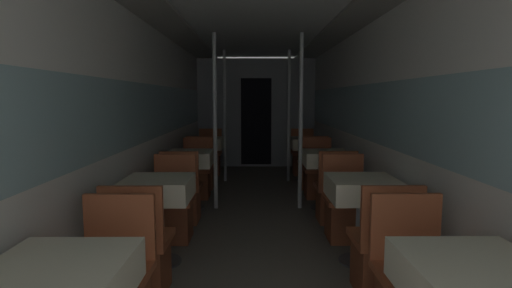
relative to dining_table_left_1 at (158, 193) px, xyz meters
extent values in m
cube|color=silver|center=(-0.37, 1.10, 0.51)|extent=(0.05, 10.03, 2.27)
cube|color=#9EC6D1|center=(-0.36, 1.10, 0.66)|extent=(0.03, 9.22, 0.63)
cube|color=silver|center=(2.15, 1.10, 0.51)|extent=(0.05, 10.03, 2.27)
cube|color=#9EC6D1|center=(2.14, 1.10, 0.66)|extent=(0.03, 9.22, 0.63)
cube|color=silver|center=(0.89, 1.10, 1.69)|extent=(2.52, 10.03, 0.04)
cube|color=#999993|center=(-0.14, 1.10, 1.66)|extent=(0.45, 9.63, 0.03)
cube|color=#999993|center=(1.92, 1.10, 1.66)|extent=(0.45, 9.63, 0.03)
cube|color=gray|center=(0.89, 5.05, 0.51)|extent=(2.47, 0.08, 2.27)
cube|color=black|center=(0.89, 5.00, 0.32)|extent=(0.64, 0.01, 1.82)
cube|color=#93704C|center=(0.00, -1.76, 0.12)|extent=(0.54, 0.54, 0.02)
cube|color=beige|center=(0.00, -1.76, 0.04)|extent=(0.58, 0.58, 0.19)
cube|color=#B25633|center=(0.00, -1.19, -0.21)|extent=(0.44, 0.44, 0.05)
cube|color=#B25633|center=(0.00, -0.99, 0.02)|extent=(0.44, 0.04, 0.42)
cylinder|color=#4C4C51|center=(0.00, 0.00, -0.62)|extent=(0.38, 0.38, 0.01)
cylinder|color=#B7B7BC|center=(0.00, 0.00, -0.25)|extent=(0.09, 0.09, 0.72)
cube|color=#93704C|center=(0.00, 0.00, 0.12)|extent=(0.54, 0.54, 0.02)
cube|color=beige|center=(0.00, 0.00, 0.04)|extent=(0.58, 0.58, 0.19)
cube|color=brown|center=(0.00, -0.57, -0.43)|extent=(0.37, 0.37, 0.39)
cube|color=#B25633|center=(0.00, -0.57, -0.21)|extent=(0.44, 0.44, 0.05)
cube|color=#B25633|center=(0.00, -0.77, 0.02)|extent=(0.44, 0.04, 0.42)
cube|color=brown|center=(0.00, 0.57, -0.43)|extent=(0.37, 0.37, 0.39)
cube|color=#B25633|center=(0.00, 0.57, -0.21)|extent=(0.44, 0.44, 0.05)
cube|color=#B25633|center=(0.00, 0.77, 0.02)|extent=(0.44, 0.04, 0.42)
cylinder|color=#4C4C51|center=(0.00, 1.76, -0.62)|extent=(0.38, 0.38, 0.01)
cylinder|color=#B7B7BC|center=(0.00, 1.76, -0.25)|extent=(0.09, 0.09, 0.72)
cube|color=#93704C|center=(0.00, 1.76, 0.12)|extent=(0.54, 0.54, 0.02)
cube|color=beige|center=(0.00, 1.76, 0.04)|extent=(0.58, 0.58, 0.19)
cube|color=brown|center=(0.00, 1.19, -0.43)|extent=(0.37, 0.37, 0.39)
cube|color=#B25633|center=(0.00, 1.19, -0.21)|extent=(0.44, 0.44, 0.05)
cube|color=#B25633|center=(0.00, 0.99, 0.02)|extent=(0.44, 0.04, 0.42)
cube|color=brown|center=(0.00, 2.33, -0.43)|extent=(0.37, 0.37, 0.39)
cube|color=#B25633|center=(0.00, 2.33, -0.21)|extent=(0.44, 0.44, 0.05)
cube|color=#B25633|center=(0.00, 2.53, 0.02)|extent=(0.44, 0.04, 0.42)
cylinder|color=silver|center=(0.33, 1.76, 0.51)|extent=(0.05, 0.05, 2.27)
cylinder|color=#4C4C51|center=(0.00, 3.52, -0.62)|extent=(0.38, 0.38, 0.01)
cylinder|color=#B7B7BC|center=(0.00, 3.52, -0.25)|extent=(0.09, 0.09, 0.72)
cube|color=#93704C|center=(0.00, 3.52, 0.12)|extent=(0.54, 0.54, 0.02)
cube|color=beige|center=(0.00, 3.52, 0.04)|extent=(0.58, 0.58, 0.19)
cube|color=brown|center=(0.00, 2.95, -0.43)|extent=(0.37, 0.37, 0.39)
cube|color=#B25633|center=(0.00, 2.95, -0.21)|extent=(0.44, 0.44, 0.05)
cube|color=#B25633|center=(0.00, 2.75, 0.02)|extent=(0.44, 0.04, 0.42)
cube|color=brown|center=(0.00, 4.09, -0.43)|extent=(0.37, 0.37, 0.39)
cube|color=#B25633|center=(0.00, 4.09, -0.21)|extent=(0.44, 0.44, 0.05)
cube|color=#B25633|center=(0.00, 4.29, 0.02)|extent=(0.44, 0.04, 0.42)
cylinder|color=silver|center=(0.33, 3.52, 0.51)|extent=(0.05, 0.05, 2.27)
cube|color=#93704C|center=(1.78, -1.76, 0.12)|extent=(0.54, 0.54, 0.02)
cube|color=beige|center=(1.78, -1.76, 0.04)|extent=(0.58, 0.58, 0.19)
cube|color=#B25633|center=(1.78, -1.19, -0.21)|extent=(0.44, 0.44, 0.05)
cube|color=#B25633|center=(1.78, -0.99, 0.02)|extent=(0.44, 0.04, 0.42)
cylinder|color=#4C4C51|center=(1.78, 0.00, -0.62)|extent=(0.38, 0.38, 0.01)
cylinder|color=#B7B7BC|center=(1.78, 0.00, -0.25)|extent=(0.09, 0.09, 0.72)
cube|color=#93704C|center=(1.78, 0.00, 0.12)|extent=(0.54, 0.54, 0.02)
cube|color=beige|center=(1.78, 0.00, 0.04)|extent=(0.58, 0.58, 0.19)
cube|color=brown|center=(1.78, -0.57, -0.43)|extent=(0.37, 0.37, 0.39)
cube|color=#B25633|center=(1.78, -0.57, -0.21)|extent=(0.44, 0.44, 0.05)
cube|color=#B25633|center=(1.78, -0.77, 0.02)|extent=(0.44, 0.04, 0.42)
cube|color=brown|center=(1.78, 0.57, -0.43)|extent=(0.37, 0.37, 0.39)
cube|color=#B25633|center=(1.78, 0.57, -0.21)|extent=(0.44, 0.44, 0.05)
cube|color=#B25633|center=(1.78, 0.77, 0.02)|extent=(0.44, 0.04, 0.42)
cylinder|color=#4C4C51|center=(1.78, 1.76, -0.62)|extent=(0.38, 0.38, 0.01)
cylinder|color=#B7B7BC|center=(1.78, 1.76, -0.25)|extent=(0.09, 0.09, 0.72)
cube|color=#93704C|center=(1.78, 1.76, 0.12)|extent=(0.54, 0.54, 0.02)
cube|color=beige|center=(1.78, 1.76, 0.04)|extent=(0.58, 0.58, 0.19)
cube|color=brown|center=(1.78, 1.19, -0.43)|extent=(0.37, 0.37, 0.39)
cube|color=#B25633|center=(1.78, 1.19, -0.21)|extent=(0.44, 0.44, 0.05)
cube|color=#B25633|center=(1.78, 0.99, 0.02)|extent=(0.44, 0.04, 0.42)
cube|color=brown|center=(1.78, 2.33, -0.43)|extent=(0.37, 0.37, 0.39)
cube|color=#B25633|center=(1.78, 2.33, -0.21)|extent=(0.44, 0.44, 0.05)
cube|color=#B25633|center=(1.78, 2.53, 0.02)|extent=(0.44, 0.04, 0.42)
cylinder|color=silver|center=(1.45, 1.76, 0.51)|extent=(0.05, 0.05, 2.27)
cylinder|color=#4C4C51|center=(1.78, 3.52, -0.62)|extent=(0.38, 0.38, 0.01)
cylinder|color=#B7B7BC|center=(1.78, 3.52, -0.25)|extent=(0.09, 0.09, 0.72)
cube|color=#93704C|center=(1.78, 3.52, 0.12)|extent=(0.54, 0.54, 0.02)
cube|color=beige|center=(1.78, 3.52, 0.04)|extent=(0.58, 0.58, 0.19)
cube|color=brown|center=(1.78, 2.95, -0.43)|extent=(0.37, 0.37, 0.39)
cube|color=#B25633|center=(1.78, 2.95, -0.21)|extent=(0.44, 0.44, 0.05)
cube|color=#B25633|center=(1.78, 2.75, 0.02)|extent=(0.44, 0.04, 0.42)
cube|color=brown|center=(1.78, 4.09, -0.43)|extent=(0.37, 0.37, 0.39)
cube|color=#B25633|center=(1.78, 4.09, -0.21)|extent=(0.44, 0.44, 0.05)
cube|color=#B25633|center=(1.78, 4.29, 0.02)|extent=(0.44, 0.04, 0.42)
cylinder|color=silver|center=(1.45, 3.52, 0.51)|extent=(0.05, 0.05, 2.27)
camera|label=1|loc=(0.83, -3.40, 0.82)|focal=28.00mm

